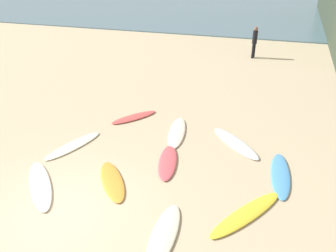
# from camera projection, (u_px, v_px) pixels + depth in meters

# --- Properties ---
(ground_plane) EXTENTS (120.00, 120.00, 0.00)m
(ground_plane) POSITION_uv_depth(u_px,v_px,m) (59.00, 216.00, 8.74)
(ground_plane) COLOR #C6B28E
(surfboard_0) EXTENTS (1.60, 1.80, 0.08)m
(surfboard_0) POSITION_uv_depth(u_px,v_px,m) (134.00, 117.00, 13.56)
(surfboard_0) COLOR #DE524E
(surfboard_0) RESTS_ON ground_plane
(surfboard_1) EXTENTS (0.87, 2.36, 0.08)m
(surfboard_1) POSITION_uv_depth(u_px,v_px,m) (177.00, 132.00, 12.49)
(surfboard_1) COLOR #F7E1CF
(surfboard_1) RESTS_ON ground_plane
(surfboard_2) EXTENTS (1.31, 2.31, 0.06)m
(surfboard_2) POSITION_uv_depth(u_px,v_px,m) (73.00, 146.00, 11.69)
(surfboard_2) COLOR silver
(surfboard_2) RESTS_ON ground_plane
(surfboard_3) EXTENTS (1.62, 1.99, 0.07)m
(surfboard_3) POSITION_uv_depth(u_px,v_px,m) (112.00, 181.00, 9.95)
(surfboard_3) COLOR orange
(surfboard_3) RESTS_ON ground_plane
(surfboard_4) EXTENTS (1.99, 2.25, 0.08)m
(surfboard_4) POSITION_uv_depth(u_px,v_px,m) (40.00, 185.00, 9.79)
(surfboard_4) COLOR white
(surfboard_4) RESTS_ON ground_plane
(surfboard_5) EXTENTS (0.64, 2.37, 0.07)m
(surfboard_5) POSITION_uv_depth(u_px,v_px,m) (280.00, 175.00, 10.20)
(surfboard_5) COLOR #51A0E1
(surfboard_5) RESTS_ON ground_plane
(surfboard_6) EXTENTS (2.03, 2.13, 0.09)m
(surfboard_6) POSITION_uv_depth(u_px,v_px,m) (235.00, 143.00, 11.81)
(surfboard_6) COLOR white
(surfboard_6) RESTS_ON ground_plane
(surfboard_7) EXTENTS (1.88, 2.41, 0.08)m
(surfboard_7) POSITION_uv_depth(u_px,v_px,m) (247.00, 214.00, 8.75)
(surfboard_7) COLOR yellow
(surfboard_7) RESTS_ON ground_plane
(surfboard_8) EXTENTS (0.91, 2.05, 0.08)m
(surfboard_8) POSITION_uv_depth(u_px,v_px,m) (168.00, 162.00, 10.80)
(surfboard_8) COLOR #E1565D
(surfboard_8) RESTS_ON ground_plane
(surfboard_9) EXTENTS (0.62, 2.11, 0.08)m
(surfboard_9) POSITION_uv_depth(u_px,v_px,m) (164.00, 234.00, 8.14)
(surfboard_9) COLOR #EBE5C8
(surfboard_9) RESTS_ON ground_plane
(beachgoer_near) EXTENTS (0.34, 0.34, 1.79)m
(beachgoer_near) POSITION_uv_depth(u_px,v_px,m) (255.00, 41.00, 20.17)
(beachgoer_near) COLOR black
(beachgoer_near) RESTS_ON ground_plane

